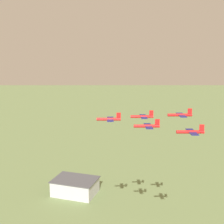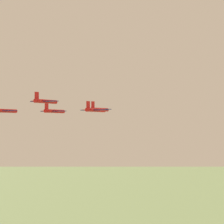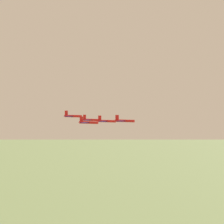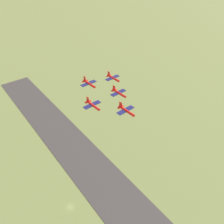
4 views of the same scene
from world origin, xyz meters
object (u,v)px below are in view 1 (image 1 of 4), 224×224
jet_1 (148,126)px  jet_2 (143,116)px  hangar (75,186)px  jet_4 (181,115)px  jet_3 (191,132)px  jet_0 (110,119)px

jet_1 → jet_2: jet_2 is taller
hangar → jet_4: jet_4 is taller
jet_1 → jet_2: size_ratio=1.00×
jet_1 → jet_2: 17.58m
hangar → jet_4: (84.87, -75.92, 77.30)m
jet_1 → jet_3: size_ratio=1.00×
jet_3 → hangar: bearing=25.9°
jet_3 → jet_1: bearing=59.5°
jet_2 → jet_4: bearing=-120.5°
jet_3 → jet_4: bearing=-0.0°
jet_2 → jet_3: size_ratio=1.00×
jet_0 → jet_1: (16.96, -3.61, -0.86)m
jet_4 → hangar: bearing=29.7°
jet_0 → jet_3: size_ratio=1.00×
jet_0 → jet_3: bearing=-120.5°
jet_0 → jet_2: 17.36m
jet_2 → jet_4: jet_4 is taller
jet_3 → jet_4: size_ratio=1.00×
hangar → jet_4: size_ratio=3.29×
hangar → jet_0: (56.52, -85.38, 75.57)m
jet_1 → jet_3: (16.96, -3.61, -0.09)m
jet_0 → jet_3: 34.69m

